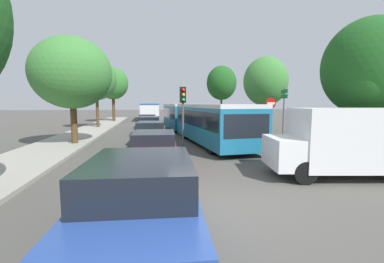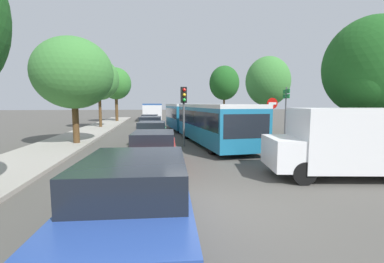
{
  "view_description": "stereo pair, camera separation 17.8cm",
  "coord_description": "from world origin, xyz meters",
  "px_view_note": "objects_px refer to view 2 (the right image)",
  "views": [
    {
      "loc": [
        -1.72,
        -5.62,
        2.46
      ],
      "look_at": [
        0.2,
        5.78,
        1.2
      ],
      "focal_mm": 24.0,
      "sensor_mm": 36.0,
      "label": 1
    },
    {
      "loc": [
        -1.54,
        -5.65,
        2.46
      ],
      "look_at": [
        0.2,
        5.78,
        1.2
      ],
      "focal_mm": 24.0,
      "sensor_mm": 36.0,
      "label": 2
    }
  ],
  "objects_px": {
    "queued_car_graphite": "(150,121)",
    "tree_left_mid": "(75,75)",
    "queued_car_green": "(152,133)",
    "no_entry_sign": "(272,113)",
    "queued_car_red": "(154,149)",
    "tree_right_near": "(370,69)",
    "white_van": "(351,141)",
    "tree_right_far": "(224,84)",
    "city_bus_rear": "(152,110)",
    "direction_sign_post": "(286,102)",
    "traffic_light": "(184,103)",
    "queued_car_navy": "(151,125)",
    "tree_right_mid": "(267,83)",
    "tree_left_far": "(99,79)",
    "queued_car_blue": "(135,200)",
    "articulated_bus": "(198,118)",
    "tree_left_distant": "(116,84)"
  },
  "relations": [
    {
      "from": "queued_car_red",
      "to": "tree_left_mid",
      "type": "distance_m",
      "value": 8.18
    },
    {
      "from": "tree_right_mid",
      "to": "tree_right_near",
      "type": "bearing_deg",
      "value": -92.21
    },
    {
      "from": "queued_car_navy",
      "to": "tree_left_mid",
      "type": "distance_m",
      "value": 7.24
    },
    {
      "from": "articulated_bus",
      "to": "tree_right_mid",
      "type": "bearing_deg",
      "value": 105.17
    },
    {
      "from": "queued_car_green",
      "to": "queued_car_graphite",
      "type": "distance_m",
      "value": 10.98
    },
    {
      "from": "queued_car_green",
      "to": "tree_left_far",
      "type": "height_order",
      "value": "tree_left_far"
    },
    {
      "from": "queued_car_red",
      "to": "white_van",
      "type": "height_order",
      "value": "white_van"
    },
    {
      "from": "queued_car_red",
      "to": "tree_right_far",
      "type": "height_order",
      "value": "tree_right_far"
    },
    {
      "from": "queued_car_blue",
      "to": "tree_right_near",
      "type": "bearing_deg",
      "value": -56.68
    },
    {
      "from": "direction_sign_post",
      "to": "queued_car_navy",
      "type": "bearing_deg",
      "value": -10.76
    },
    {
      "from": "articulated_bus",
      "to": "queued_car_navy",
      "type": "relative_size",
      "value": 3.91
    },
    {
      "from": "tree_right_near",
      "to": "white_van",
      "type": "bearing_deg",
      "value": -139.41
    },
    {
      "from": "no_entry_sign",
      "to": "direction_sign_post",
      "type": "xyz_separation_m",
      "value": [
        1.77,
        1.55,
        0.68
      ]
    },
    {
      "from": "queued_car_blue",
      "to": "queued_car_graphite",
      "type": "height_order",
      "value": "queued_car_blue"
    },
    {
      "from": "queued_car_graphite",
      "to": "tree_left_mid",
      "type": "distance_m",
      "value": 11.85
    },
    {
      "from": "articulated_bus",
      "to": "tree_left_distant",
      "type": "bearing_deg",
      "value": -159.78
    },
    {
      "from": "tree_left_distant",
      "to": "queued_car_graphite",
      "type": "bearing_deg",
      "value": -63.84
    },
    {
      "from": "direction_sign_post",
      "to": "white_van",
      "type": "bearing_deg",
      "value": 85.68
    },
    {
      "from": "city_bus_rear",
      "to": "direction_sign_post",
      "type": "height_order",
      "value": "direction_sign_post"
    },
    {
      "from": "queued_car_green",
      "to": "tree_left_mid",
      "type": "xyz_separation_m",
      "value": [
        -4.35,
        0.41,
        3.4
      ]
    },
    {
      "from": "no_entry_sign",
      "to": "tree_right_far",
      "type": "xyz_separation_m",
      "value": [
        2.06,
        18.47,
        3.21
      ]
    },
    {
      "from": "white_van",
      "to": "tree_right_far",
      "type": "distance_m",
      "value": 26.66
    },
    {
      "from": "white_van",
      "to": "tree_left_distant",
      "type": "xyz_separation_m",
      "value": [
        -11.29,
        28.18,
        3.85
      ]
    },
    {
      "from": "queued_car_graphite",
      "to": "tree_left_distant",
      "type": "distance_m",
      "value": 11.13
    },
    {
      "from": "queued_car_green",
      "to": "queued_car_graphite",
      "type": "relative_size",
      "value": 1.03
    },
    {
      "from": "queued_car_navy",
      "to": "white_van",
      "type": "bearing_deg",
      "value": -149.46
    },
    {
      "from": "queued_car_graphite",
      "to": "tree_right_far",
      "type": "relative_size",
      "value": 0.53
    },
    {
      "from": "tree_right_near",
      "to": "tree_right_mid",
      "type": "relative_size",
      "value": 0.96
    },
    {
      "from": "queued_car_red",
      "to": "tree_right_near",
      "type": "xyz_separation_m",
      "value": [
        9.17,
        -0.14,
        3.22
      ]
    },
    {
      "from": "tree_left_distant",
      "to": "articulated_bus",
      "type": "bearing_deg",
      "value": -64.71
    },
    {
      "from": "queued_car_graphite",
      "to": "tree_right_far",
      "type": "height_order",
      "value": "tree_right_far"
    },
    {
      "from": "tree_right_far",
      "to": "queued_car_green",
      "type": "bearing_deg",
      "value": -117.78
    },
    {
      "from": "queued_car_graphite",
      "to": "white_van",
      "type": "relative_size",
      "value": 0.76
    },
    {
      "from": "queued_car_navy",
      "to": "tree_right_mid",
      "type": "relative_size",
      "value": 0.66
    },
    {
      "from": "queued_car_navy",
      "to": "queued_car_green",
      "type": "bearing_deg",
      "value": -174.87
    },
    {
      "from": "city_bus_rear",
      "to": "direction_sign_post",
      "type": "xyz_separation_m",
      "value": [
        9.32,
        -23.24,
        1.14
      ]
    },
    {
      "from": "city_bus_rear",
      "to": "traffic_light",
      "type": "xyz_separation_m",
      "value": [
        1.87,
        -25.47,
        1.08
      ]
    },
    {
      "from": "traffic_light",
      "to": "tree_left_mid",
      "type": "height_order",
      "value": "tree_left_mid"
    },
    {
      "from": "tree_left_far",
      "to": "tree_right_far",
      "type": "distance_m",
      "value": 16.29
    },
    {
      "from": "queued_car_blue",
      "to": "tree_right_near",
      "type": "distance_m",
      "value": 11.37
    },
    {
      "from": "city_bus_rear",
      "to": "white_van",
      "type": "relative_size",
      "value": 2.17
    },
    {
      "from": "queued_car_green",
      "to": "no_entry_sign",
      "type": "distance_m",
      "value": 7.61
    },
    {
      "from": "white_van",
      "to": "tree_left_far",
      "type": "bearing_deg",
      "value": -49.38
    },
    {
      "from": "traffic_light",
      "to": "tree_right_far",
      "type": "height_order",
      "value": "tree_right_far"
    },
    {
      "from": "traffic_light",
      "to": "direction_sign_post",
      "type": "bearing_deg",
      "value": 100.2
    },
    {
      "from": "tree_right_mid",
      "to": "queued_car_red",
      "type": "bearing_deg",
      "value": -131.31
    },
    {
      "from": "tree_left_mid",
      "to": "tree_left_far",
      "type": "xyz_separation_m",
      "value": [
        -0.78,
        10.77,
        0.73
      ]
    },
    {
      "from": "tree_right_near",
      "to": "city_bus_rear",
      "type": "bearing_deg",
      "value": 107.11
    },
    {
      "from": "queued_car_red",
      "to": "no_entry_sign",
      "type": "xyz_separation_m",
      "value": [
        7.42,
        5.27,
        1.18
      ]
    },
    {
      "from": "traffic_light",
      "to": "tree_left_distant",
      "type": "relative_size",
      "value": 0.47
    }
  ]
}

